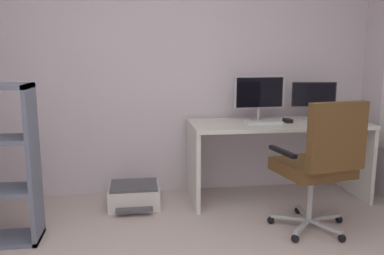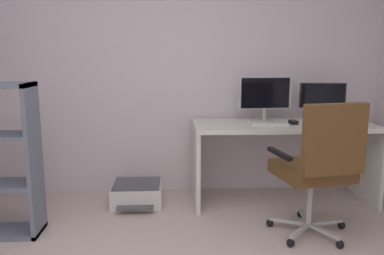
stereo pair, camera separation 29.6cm
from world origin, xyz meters
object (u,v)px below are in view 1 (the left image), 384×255
(monitor_secondary, at_px, (314,97))
(computer_mouse, at_px, (288,121))
(keyboard, at_px, (264,122))
(office_chair, at_px, (320,160))
(desk, at_px, (278,141))
(monitor_main, at_px, (259,94))
(printer, at_px, (134,195))

(monitor_secondary, distance_m, computer_mouse, 0.41)
(monitor_secondary, distance_m, keyboard, 0.62)
(office_chair, bearing_deg, desk, 93.34)
(monitor_main, xyz_separation_m, printer, (-1.21, -0.14, -0.90))
(computer_mouse, height_order, office_chair, office_chair)
(keyboard, height_order, computer_mouse, computer_mouse)
(printer, bearing_deg, monitor_main, 6.73)
(keyboard, distance_m, office_chair, 0.79)
(desk, xyz_separation_m, monitor_main, (-0.16, 0.12, 0.44))
(computer_mouse, relative_size, office_chair, 0.09)
(desk, height_order, computer_mouse, computer_mouse)
(monitor_main, bearing_deg, desk, -37.33)
(computer_mouse, xyz_separation_m, office_chair, (-0.03, -0.76, -0.18))
(office_chair, height_order, printer, office_chair)
(computer_mouse, bearing_deg, desk, 149.07)
(monitor_secondary, relative_size, computer_mouse, 4.26)
(desk, distance_m, printer, 1.44)
(monitor_main, height_order, keyboard, monitor_main)
(printer, bearing_deg, office_chair, -28.70)
(monitor_secondary, bearing_deg, computer_mouse, -153.91)
(monitor_main, relative_size, monitor_secondary, 1.17)
(monitor_main, distance_m, keyboard, 0.30)
(desk, relative_size, monitor_secondary, 3.89)
(desk, bearing_deg, monitor_secondary, 17.15)
(computer_mouse, bearing_deg, office_chair, -98.96)
(monitor_secondary, relative_size, printer, 0.91)
(monitor_secondary, height_order, computer_mouse, monitor_secondary)
(monitor_secondary, distance_m, printer, 1.97)
(monitor_secondary, distance_m, office_chair, 1.05)
(monitor_secondary, relative_size, keyboard, 1.25)
(computer_mouse, xyz_separation_m, printer, (-1.44, 0.01, -0.67))
(monitor_main, height_order, monitor_secondary, monitor_main)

